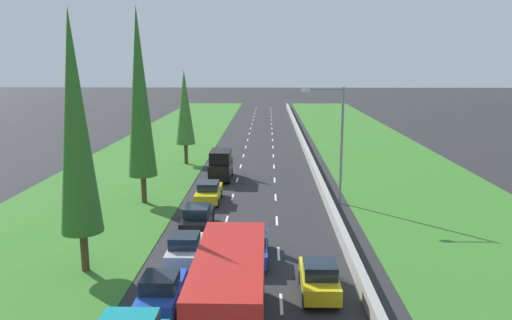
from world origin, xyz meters
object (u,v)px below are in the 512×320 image
(yellow_sedan_left_lane, at_px, (209,192))
(poplar_tree_third, at_px, (140,93))
(red_box_truck_centre_lane, at_px, (232,295))
(blue_hatchback_left_lane, at_px, (161,292))
(black_van_left_lane, at_px, (221,165))
(black_sedan_left_lane, at_px, (198,218))
(poplar_tree_second, at_px, (75,124))
(yellow_hatchback_right_lane, at_px, (319,278))
(poplar_tree_fourth, at_px, (185,108))
(street_light_mast, at_px, (337,137))
(blue_sedan_centre_lane, at_px, (252,246))
(silver_hatchback_left_lane, at_px, (186,249))

(yellow_sedan_left_lane, height_order, poplar_tree_third, poplar_tree_third)
(red_box_truck_centre_lane, bearing_deg, blue_hatchback_left_lane, 138.81)
(red_box_truck_centre_lane, relative_size, black_van_left_lane, 1.92)
(black_sedan_left_lane, xyz_separation_m, poplar_tree_second, (-5.00, -6.69, 6.99))
(yellow_hatchback_right_lane, relative_size, poplar_tree_fourth, 0.39)
(black_sedan_left_lane, distance_m, black_van_left_lane, 13.97)
(poplar_tree_fourth, bearing_deg, black_van_left_lane, -58.19)
(yellow_sedan_left_lane, distance_m, black_van_left_lane, 7.47)
(poplar_tree_second, height_order, poplar_tree_fourth, poplar_tree_second)
(street_light_mast, bearing_deg, poplar_tree_second, -138.81)
(black_van_left_lane, bearing_deg, poplar_tree_fourth, 121.81)
(poplar_tree_third, bearing_deg, blue_hatchback_left_lane, -73.61)
(yellow_hatchback_right_lane, xyz_separation_m, poplar_tree_third, (-12.09, 15.25, 7.70))
(poplar_tree_second, bearing_deg, poplar_tree_third, 90.24)
(yellow_hatchback_right_lane, bearing_deg, blue_hatchback_left_lane, -167.59)
(poplar_tree_second, bearing_deg, blue_hatchback_left_lane, -39.19)
(blue_sedan_centre_lane, bearing_deg, poplar_tree_fourth, 106.93)
(blue_sedan_centre_lane, bearing_deg, blue_hatchback_left_lane, -123.80)
(red_box_truck_centre_lane, distance_m, yellow_sedan_left_lane, 20.45)
(blue_sedan_centre_lane, bearing_deg, silver_hatchback_left_lane, -170.81)
(blue_sedan_centre_lane, relative_size, poplar_tree_third, 0.30)
(blue_sedan_centre_lane, relative_size, yellow_sedan_left_lane, 1.00)
(black_van_left_lane, height_order, yellow_hatchback_right_lane, black_van_left_lane)
(black_sedan_left_lane, distance_m, yellow_hatchback_right_lane, 11.51)
(black_sedan_left_lane, bearing_deg, black_van_left_lane, 89.09)
(poplar_tree_third, relative_size, poplar_tree_fourth, 1.49)
(black_sedan_left_lane, xyz_separation_m, yellow_hatchback_right_lane, (7.04, -9.11, 0.02))
(black_van_left_lane, distance_m, yellow_hatchback_right_lane, 24.06)
(red_box_truck_centre_lane, height_order, poplar_tree_third, poplar_tree_third)
(black_van_left_lane, distance_m, poplar_tree_second, 22.24)
(blue_hatchback_left_lane, height_order, poplar_tree_second, poplar_tree_second)
(blue_sedan_centre_lane, bearing_deg, red_box_truck_centre_lane, -93.14)
(black_sedan_left_lane, distance_m, yellow_sedan_left_lane, 6.52)
(red_box_truck_centre_lane, xyz_separation_m, yellow_hatchback_right_lane, (3.79, 4.51, -1.35))
(black_van_left_lane, bearing_deg, silver_hatchback_left_lane, -90.30)
(black_sedan_left_lane, height_order, yellow_hatchback_right_lane, yellow_hatchback_right_lane)
(poplar_tree_third, xyz_separation_m, street_light_mast, (14.91, 0.17, -3.30))
(poplar_tree_third, bearing_deg, street_light_mast, 0.65)
(poplar_tree_third, bearing_deg, silver_hatchback_left_lane, -66.11)
(blue_hatchback_left_lane, xyz_separation_m, black_sedan_left_lane, (0.11, 10.68, -0.02))
(black_van_left_lane, bearing_deg, poplar_tree_third, -124.00)
(red_box_truck_centre_lane, relative_size, poplar_tree_second, 0.70)
(silver_hatchback_left_lane, xyz_separation_m, blue_sedan_centre_lane, (3.60, 0.58, -0.02))
(street_light_mast, bearing_deg, yellow_hatchback_right_lane, -100.34)
(red_box_truck_centre_lane, xyz_separation_m, yellow_sedan_left_lane, (-3.28, 20.14, -1.37))
(black_sedan_left_lane, distance_m, poplar_tree_second, 10.89)
(silver_hatchback_left_lane, bearing_deg, red_box_truck_centre_lane, -68.82)
(black_sedan_left_lane, bearing_deg, poplar_tree_fourth, 101.27)
(blue_hatchback_left_lane, bearing_deg, yellow_sedan_left_lane, 89.76)
(blue_sedan_centre_lane, bearing_deg, black_sedan_left_lane, 126.91)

